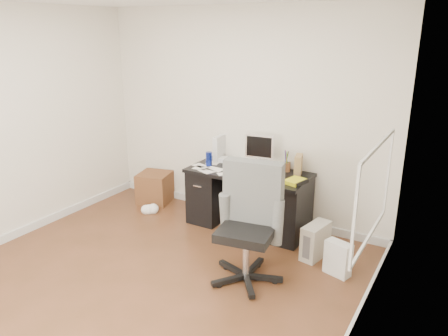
# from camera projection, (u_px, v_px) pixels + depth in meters

# --- Properties ---
(ground) EXTENTS (4.00, 4.00, 0.00)m
(ground) POSITION_uv_depth(u_px,v_px,m) (145.00, 282.00, 4.36)
(ground) COLOR #4C2F18
(ground) RESTS_ON ground
(room_shell) EXTENTS (4.02, 4.02, 2.71)m
(room_shell) POSITION_uv_depth(u_px,v_px,m) (139.00, 119.00, 3.86)
(room_shell) COLOR silver
(room_shell) RESTS_ON ground
(desk) EXTENTS (1.50, 0.70, 0.75)m
(desk) POSITION_uv_depth(u_px,v_px,m) (248.00, 198.00, 5.45)
(desk) COLOR black
(desk) RESTS_ON ground
(loose_papers) EXTENTS (1.10, 0.60, 0.00)m
(loose_papers) POSITION_uv_depth(u_px,v_px,m) (232.00, 170.00, 5.39)
(loose_papers) COLOR white
(loose_papers) RESTS_ON desk
(lcd_monitor) EXTENTS (0.38, 0.25, 0.45)m
(lcd_monitor) POSITION_uv_depth(u_px,v_px,m) (259.00, 152.00, 5.32)
(lcd_monitor) COLOR silver
(lcd_monitor) RESTS_ON desk
(keyboard) EXTENTS (0.43, 0.20, 0.02)m
(keyboard) POSITION_uv_depth(u_px,v_px,m) (256.00, 174.00, 5.20)
(keyboard) COLOR black
(keyboard) RESTS_ON desk
(computer_mouse) EXTENTS (0.09, 0.09, 0.07)m
(computer_mouse) POSITION_uv_depth(u_px,v_px,m) (281.00, 175.00, 5.08)
(computer_mouse) COLOR silver
(computer_mouse) RESTS_ON desk
(travel_mug) EXTENTS (0.09, 0.09, 0.18)m
(travel_mug) POSITION_uv_depth(u_px,v_px,m) (209.00, 159.00, 5.53)
(travel_mug) COLOR #152796
(travel_mug) RESTS_ON desk
(white_binder) EXTENTS (0.16, 0.30, 0.33)m
(white_binder) POSITION_uv_depth(u_px,v_px,m) (220.00, 148.00, 5.74)
(white_binder) COLOR silver
(white_binder) RESTS_ON desk
(magazine_file) EXTENTS (0.15, 0.23, 0.24)m
(magazine_file) POSITION_uv_depth(u_px,v_px,m) (298.00, 165.00, 5.18)
(magazine_file) COLOR olive
(magazine_file) RESTS_ON desk
(pen_cup) EXTENTS (0.13, 0.13, 0.26)m
(pen_cup) POSITION_uv_depth(u_px,v_px,m) (287.00, 161.00, 5.31)
(pen_cup) COLOR brown
(pen_cup) RESTS_ON desk
(yellow_book) EXTENTS (0.24, 0.28, 0.04)m
(yellow_book) POSITION_uv_depth(u_px,v_px,m) (296.00, 181.00, 4.93)
(yellow_book) COLOR yellow
(yellow_book) RESTS_ON desk
(paper_remote) EXTENTS (0.28, 0.25, 0.02)m
(paper_remote) POSITION_uv_depth(u_px,v_px,m) (241.00, 178.00, 5.06)
(paper_remote) COLOR white
(paper_remote) RESTS_ON desk
(office_chair) EXTENTS (0.78, 0.78, 1.20)m
(office_chair) POSITION_uv_depth(u_px,v_px,m) (247.00, 226.00, 4.22)
(office_chair) COLOR #4D4F4D
(office_chair) RESTS_ON ground
(pc_tower) EXTENTS (0.24, 0.41, 0.39)m
(pc_tower) POSITION_uv_depth(u_px,v_px,m) (316.00, 241.00, 4.79)
(pc_tower) COLOR beige
(pc_tower) RESTS_ON ground
(shopping_bag) EXTENTS (0.31, 0.26, 0.36)m
(shopping_bag) POSITION_uv_depth(u_px,v_px,m) (338.00, 258.00, 4.45)
(shopping_bag) COLOR silver
(shopping_bag) RESTS_ON ground
(wicker_basket) EXTENTS (0.53, 0.53, 0.43)m
(wicker_basket) POSITION_uv_depth(u_px,v_px,m) (155.00, 187.00, 6.33)
(wicker_basket) COLOR #512C18
(wicker_basket) RESTS_ON ground
(desk_printer) EXTENTS (0.41, 0.35, 0.23)m
(desk_printer) POSITION_uv_depth(u_px,v_px,m) (273.00, 220.00, 5.51)
(desk_printer) COLOR #5E5E62
(desk_printer) RESTS_ON ground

